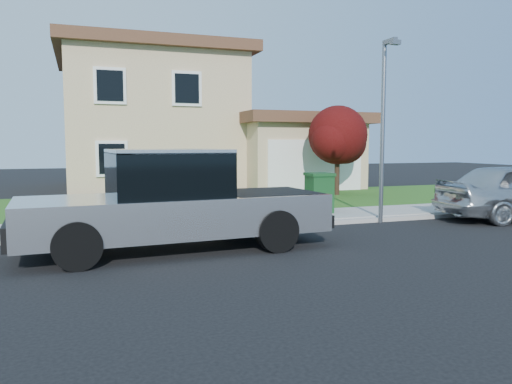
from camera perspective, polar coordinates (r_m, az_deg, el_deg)
ground at (r=10.08m, az=1.38°, el=-7.15°), size 80.00×80.00×0.00m
curb at (r=13.08m, az=0.91°, el=-3.95°), size 40.00×0.20×0.12m
sidewalk at (r=14.10m, az=-0.66°, el=-3.20°), size 40.00×2.00×0.15m
lawn at (r=18.38m, az=-5.23°, el=-1.26°), size 40.00×7.00×0.10m
house at (r=26.04m, az=-8.98°, el=7.55°), size 14.00×11.30×6.85m
pickup_truck at (r=10.49m, az=-9.30°, el=-1.29°), size 6.51×2.58×2.10m
woman at (r=12.20m, az=-3.60°, el=-0.96°), size 0.61×0.43×1.77m
ornamental_tree at (r=21.02m, az=9.39°, el=6.12°), size 2.69×2.43×3.69m
trash_bin at (r=15.19m, az=7.23°, el=-0.04°), size 0.79×0.89×1.19m
street_lamp at (r=14.33m, az=14.41°, el=7.94°), size 0.25×0.65×5.02m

